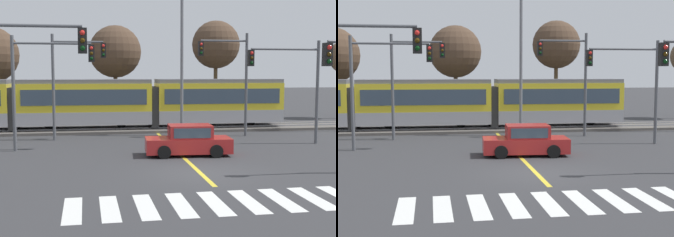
{
  "view_description": "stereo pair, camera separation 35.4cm",
  "coord_description": "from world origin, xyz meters",
  "views": [
    {
      "loc": [
        -4.32,
        -18.38,
        4.1
      ],
      "look_at": [
        -0.27,
        6.5,
        1.6
      ],
      "focal_mm": 50.0,
      "sensor_mm": 36.0,
      "label": 1
    },
    {
      "loc": [
        -3.97,
        -18.43,
        4.1
      ],
      "look_at": [
        -0.27,
        6.5,
        1.6
      ],
      "focal_mm": 50.0,
      "sensor_mm": 36.0,
      "label": 2
    }
  ],
  "objects": [
    {
      "name": "traffic_light_far_left",
      "position": [
        -5.57,
        10.41,
        4.15
      ],
      "size": [
        3.25,
        0.38,
        6.37
      ],
      "color": "#515459",
      "rests_on": "ground"
    },
    {
      "name": "crosswalk_stripe_1",
      "position": [
        -3.85,
        -4.49,
        0.0
      ],
      "size": [
        0.6,
        2.81,
        0.01
      ],
      "primitive_type": "cube",
      "rotation": [
        0.0,
        0.0,
        0.01
      ],
      "color": "silver",
      "rests_on": "ground"
    },
    {
      "name": "rail_far",
      "position": [
        0.0,
        15.16,
        0.23
      ],
      "size": [
        120.0,
        0.08,
        0.1
      ],
      "primitive_type": "cube",
      "color": "#939399",
      "rests_on": "track_bed"
    },
    {
      "name": "crosswalk_stripe_3",
      "position": [
        -1.65,
        -4.45,
        0.0
      ],
      "size": [
        0.6,
        2.81,
        0.01
      ],
      "primitive_type": "cube",
      "rotation": [
        0.0,
        0.0,
        0.01
      ],
      "color": "silver",
      "rests_on": "ground"
    },
    {
      "name": "crosswalk_stripe_0",
      "position": [
        -4.95,
        -4.5,
        0.0
      ],
      "size": [
        0.6,
        2.81,
        0.01
      ],
      "primitive_type": "cube",
      "rotation": [
        0.0,
        0.0,
        0.01
      ],
      "color": "silver",
      "rests_on": "ground"
    },
    {
      "name": "traffic_light_mid_right",
      "position": [
        6.95,
        6.63,
        3.9
      ],
      "size": [
        4.25,
        0.38,
        5.88
      ],
      "color": "#515459",
      "rests_on": "ground"
    },
    {
      "name": "crosswalk_stripe_7",
      "position": [
        2.75,
        -4.39,
        0.0
      ],
      "size": [
        0.6,
        2.81,
        0.01
      ],
      "primitive_type": "cube",
      "rotation": [
        0.0,
        0.0,
        0.01
      ],
      "color": "silver",
      "rests_on": "ground"
    },
    {
      "name": "light_rail_tram",
      "position": [
        -4.79,
        14.44,
        2.05
      ],
      "size": [
        28.0,
        2.64,
        3.43
      ],
      "color": "#9E9EA3",
      "rests_on": "track_bed"
    },
    {
      "name": "sedan_crossing",
      "position": [
        0.35,
        4.04,
        0.7
      ],
      "size": [
        4.3,
        2.11,
        1.52
      ],
      "color": "#B22323",
      "rests_on": "ground"
    },
    {
      "name": "traffic_light_far_right",
      "position": [
        4.42,
        10.38,
        4.26
      ],
      "size": [
        3.25,
        0.38,
        6.56
      ],
      "color": "#515459",
      "rests_on": "ground"
    },
    {
      "name": "crosswalk_stripe_5",
      "position": [
        0.55,
        -4.42,
        0.0
      ],
      "size": [
        0.6,
        2.81,
        0.01
      ],
      "primitive_type": "cube",
      "rotation": [
        0.0,
        0.0,
        0.01
      ],
      "color": "silver",
      "rests_on": "ground"
    },
    {
      "name": "crosswalk_stripe_6",
      "position": [
        1.65,
        -4.41,
        0.0
      ],
      "size": [
        0.6,
        2.81,
        0.01
      ],
      "primitive_type": "cube",
      "rotation": [
        0.0,
        0.0,
        0.01
      ],
      "color": "silver",
      "rests_on": "ground"
    },
    {
      "name": "bare_tree_west",
      "position": [
        -2.45,
        19.28,
        5.71
      ],
      "size": [
        4.15,
        4.15,
        7.81
      ],
      "color": "brown",
      "rests_on": "ground"
    },
    {
      "name": "street_lamp_centre",
      "position": [
        1.56,
        11.3,
        5.25
      ],
      "size": [
        1.86,
        0.28,
        9.42
      ],
      "color": "slate",
      "rests_on": "ground"
    },
    {
      "name": "crosswalk_stripe_4",
      "position": [
        -0.55,
        -4.44,
        0.0
      ],
      "size": [
        0.6,
        2.81,
        0.01
      ],
      "primitive_type": "cube",
      "rotation": [
        0.0,
        0.0,
        0.01
      ],
      "color": "silver",
      "rests_on": "ground"
    },
    {
      "name": "bare_tree_east",
      "position": [
        5.87,
        19.56,
        6.34
      ],
      "size": [
        3.94,
        3.94,
        8.34
      ],
      "color": "brown",
      "rests_on": "ground"
    },
    {
      "name": "crosswalk_stripe_2",
      "position": [
        -2.75,
        -4.47,
        0.0
      ],
      "size": [
        0.6,
        2.81,
        0.01
      ],
      "primitive_type": "cube",
      "rotation": [
        0.0,
        0.0,
        0.01
      ],
      "color": "silver",
      "rests_on": "ground"
    },
    {
      "name": "traffic_light_mid_left",
      "position": [
        -6.86,
        6.7,
        4.0
      ],
      "size": [
        4.25,
        0.38,
        5.98
      ],
      "color": "#515459",
      "rests_on": "ground"
    },
    {
      "name": "traffic_light_near_left",
      "position": [
        -6.9,
        -1.38,
        4.09
      ],
      "size": [
        3.75,
        0.38,
        6.3
      ],
      "color": "#515459",
      "rests_on": "ground"
    },
    {
      "name": "rail_near",
      "position": [
        0.0,
        13.72,
        0.23
      ],
      "size": [
        120.0,
        0.08,
        0.1
      ],
      "primitive_type": "cube",
      "color": "#939399",
      "rests_on": "track_bed"
    },
    {
      "name": "ground_plane",
      "position": [
        0.0,
        0.0,
        0.0
      ],
      "size": [
        200.0,
        200.0,
        0.0
      ],
      "primitive_type": "plane",
      "color": "#333335"
    },
    {
      "name": "lane_centre_line",
      "position": [
        0.0,
        5.01,
        0.0
      ],
      "size": [
        0.2,
        14.87,
        0.01
      ],
      "primitive_type": "cube",
      "color": "gold",
      "rests_on": "ground"
    },
    {
      "name": "track_bed",
      "position": [
        0.0,
        14.44,
        0.09
      ],
      "size": [
        120.0,
        4.0,
        0.18
      ],
      "primitive_type": "cube",
      "color": "#56514C",
      "rests_on": "ground"
    }
  ]
}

